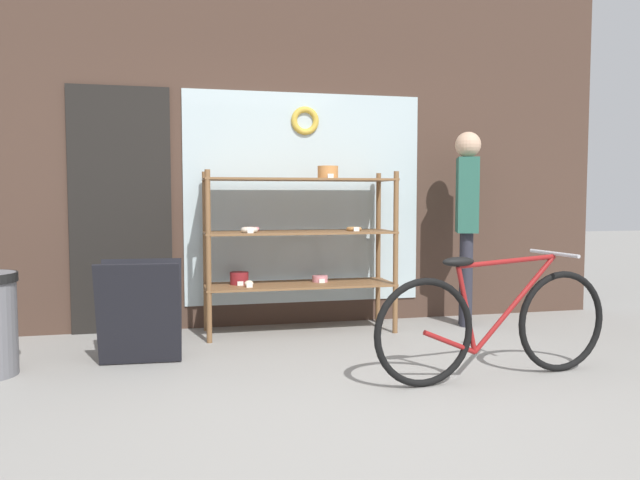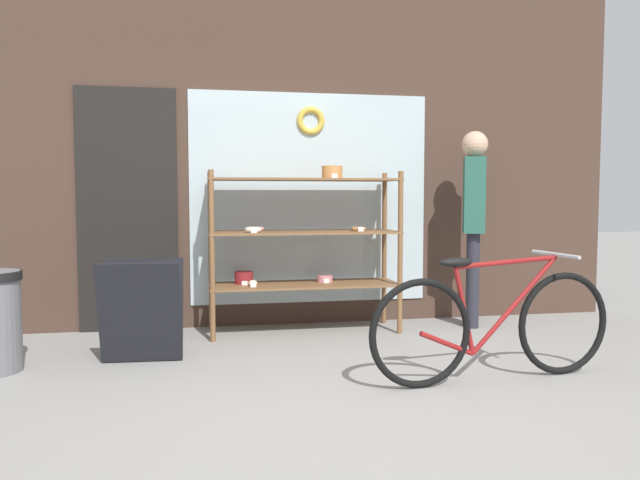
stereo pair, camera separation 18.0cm
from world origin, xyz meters
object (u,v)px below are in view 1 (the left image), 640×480
sandwich_board (140,312)px  display_case (298,235)px  bicycle (495,323)px  pedestrian (467,211)px

sandwich_board → display_case: bearing=34.2°
bicycle → sandwich_board: 2.40m
pedestrian → sandwich_board: bearing=-55.0°
sandwich_board → pedestrian: (2.81, 0.68, 0.67)m
bicycle → pedestrian: (0.58, 1.58, 0.68)m
pedestrian → display_case: bearing=-71.4°
sandwich_board → pedestrian: 2.97m
sandwich_board → pedestrian: size_ratio=0.41×
pedestrian → bicycle: bearing=1.1°
display_case → sandwich_board: 1.55m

